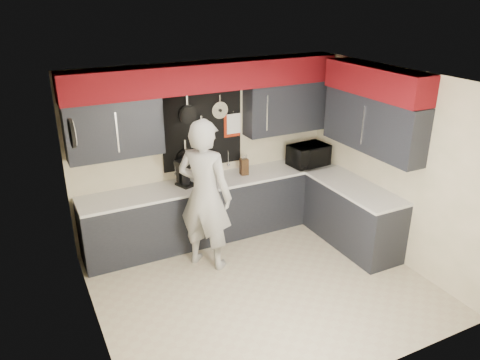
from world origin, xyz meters
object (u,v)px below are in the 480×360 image
microwave (308,155)px  coffee_maker (184,172)px  utensil_crock (210,176)px  knife_block (244,167)px  person (205,195)px

microwave → coffee_maker: 2.02m
microwave → utensil_crock: (-1.65, 0.09, -0.09)m
microwave → coffee_maker: bearing=171.4°
knife_block → utensil_crock: size_ratio=1.69×
microwave → utensil_crock: microwave is taller
coffee_maker → person: size_ratio=0.18×
utensil_crock → person: 0.74m
utensil_crock → coffee_maker: size_ratio=0.40×
knife_block → coffee_maker: bearing=-175.3°
knife_block → person: bearing=-137.6°
coffee_maker → person: person is taller
coffee_maker → microwave: bearing=-23.4°
coffee_maker → person: (0.02, -0.69, -0.08)m
coffee_maker → knife_block: bearing=-21.5°
knife_block → coffee_maker: 0.94m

